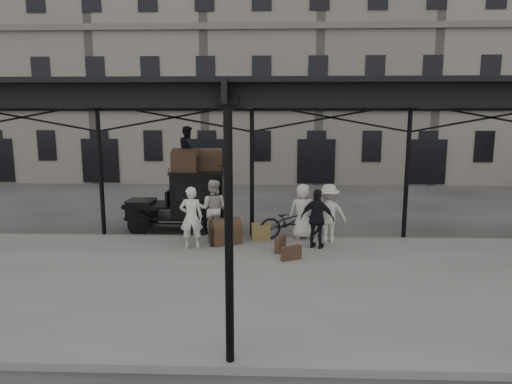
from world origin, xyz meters
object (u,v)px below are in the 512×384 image
(steamer_trunk_roof_near, at_px, (186,162))
(porter_left, at_px, (191,217))
(bicycle, at_px, (290,221))
(steamer_trunk_platform, at_px, (225,233))
(porter_official, at_px, (317,219))
(taxi, at_px, (191,198))

(steamer_trunk_roof_near, bearing_deg, porter_left, -66.35)
(bicycle, height_order, steamer_trunk_platform, bicycle)
(porter_official, relative_size, steamer_trunk_platform, 1.96)
(steamer_trunk_roof_near, height_order, steamer_trunk_platform, steamer_trunk_roof_near)
(taxi, xyz_separation_m, steamer_trunk_platform, (1.45, -2.07, -0.72))
(steamer_trunk_roof_near, bearing_deg, porter_official, -16.57)
(porter_official, distance_m, bicycle, 1.39)
(taxi, distance_m, steamer_trunk_platform, 2.63)
(taxi, distance_m, bicycle, 3.78)
(bicycle, xyz_separation_m, steamer_trunk_roof_near, (-3.58, 1.07, 1.82))
(taxi, xyz_separation_m, porter_left, (0.48, -2.57, -0.11))
(bicycle, distance_m, steamer_trunk_platform, 2.20)
(taxi, relative_size, porter_official, 2.02)
(porter_official, height_order, steamer_trunk_platform, porter_official)
(porter_left, relative_size, bicycle, 0.90)
(taxi, bearing_deg, porter_official, -29.61)
(taxi, height_order, steamer_trunk_roof_near, steamer_trunk_roof_near)
(bicycle, bearing_deg, porter_official, -162.68)
(steamer_trunk_platform, bearing_deg, porter_left, -179.84)
(porter_left, height_order, steamer_trunk_roof_near, steamer_trunk_roof_near)
(taxi, xyz_separation_m, porter_official, (4.27, -2.43, -0.15))
(porter_official, bearing_deg, porter_left, 24.94)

